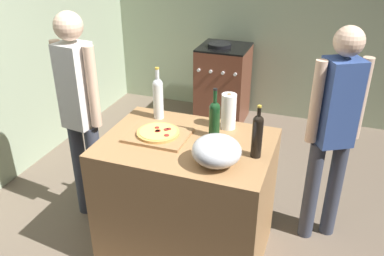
{
  "coord_description": "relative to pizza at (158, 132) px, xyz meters",
  "views": [
    {
      "loc": [
        0.88,
        -1.6,
        2.2
      ],
      "look_at": [
        0.07,
        0.67,
        0.97
      ],
      "focal_mm": 38.06,
      "sensor_mm": 36.0,
      "label": 1
    }
  ],
  "objects": [
    {
      "name": "pizza",
      "position": [
        0.0,
        0.0,
        0.0
      ],
      "size": [
        0.28,
        0.28,
        0.03
      ],
      "color": "tan",
      "rests_on": "cutting_board"
    },
    {
      "name": "person_in_stripes",
      "position": [
        -0.69,
        0.13,
        0.01
      ],
      "size": [
        0.37,
        0.23,
        1.67
      ],
      "color": "#383D4C",
      "rests_on": "ground_plane"
    },
    {
      "name": "kitchen_wall_rear",
      "position": [
        0.13,
        2.66,
        0.35
      ],
      "size": [
        4.22,
        0.1,
        2.6
      ],
      "primitive_type": "cube",
      "color": "#99A889",
      "rests_on": "ground_plane"
    },
    {
      "name": "person_in_red",
      "position": [
        1.09,
        0.51,
        -0.01
      ],
      "size": [
        0.36,
        0.29,
        1.63
      ],
      "color": "#383D4C",
      "rests_on": "ground_plane"
    },
    {
      "name": "stove",
      "position": [
        -0.18,
        2.26,
        -0.49
      ],
      "size": [
        0.56,
        0.58,
        0.96
      ],
      "color": "brown",
      "rests_on": "ground_plane"
    },
    {
      "name": "cutting_board",
      "position": [
        -0.0,
        -0.0,
        -0.02
      ],
      "size": [
        0.4,
        0.32,
        0.02
      ],
      "primitive_type": "cube",
      "color": "#9E7247",
      "rests_on": "counter"
    },
    {
      "name": "kitchen_wall_left",
      "position": [
        -1.73,
        1.02,
        0.35
      ],
      "size": [
        0.1,
        3.77,
        2.6
      ],
      "primitive_type": "cube",
      "color": "#99A889",
      "rests_on": "ground_plane"
    },
    {
      "name": "mixing_bowl",
      "position": [
        0.46,
        -0.2,
        0.06
      ],
      "size": [
        0.29,
        0.29,
        0.18
      ],
      "color": "#B2B2B7",
      "rests_on": "counter"
    },
    {
      "name": "wine_bottle_amber",
      "position": [
        0.66,
        -0.03,
        0.12
      ],
      "size": [
        0.06,
        0.06,
        0.34
      ],
      "color": "black",
      "rests_on": "counter"
    },
    {
      "name": "wine_bottle_clear",
      "position": [
        0.35,
        0.13,
        0.11
      ],
      "size": [
        0.07,
        0.07,
        0.34
      ],
      "color": "#143819",
      "rests_on": "counter"
    },
    {
      "name": "paper_towel_roll",
      "position": [
        0.4,
        0.28,
        0.09
      ],
      "size": [
        0.1,
        0.1,
        0.25
      ],
      "color": "white",
      "rests_on": "counter"
    },
    {
      "name": "ground_plane",
      "position": [
        0.13,
        1.02,
        -0.96
      ],
      "size": [
        4.22,
        3.77,
        0.02
      ],
      "primitive_type": "cube",
      "color": "#6B5B4C"
    },
    {
      "name": "wine_bottle_green",
      "position": [
        -0.11,
        0.27,
        0.14
      ],
      "size": [
        0.07,
        0.07,
        0.38
      ],
      "color": "silver",
      "rests_on": "counter"
    },
    {
      "name": "counter",
      "position": [
        0.2,
        0.0,
        -0.49
      ],
      "size": [
        1.11,
        0.79,
        0.92
      ],
      "primitive_type": "cube",
      "color": "#9E7247",
      "rests_on": "ground_plane"
    }
  ]
}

